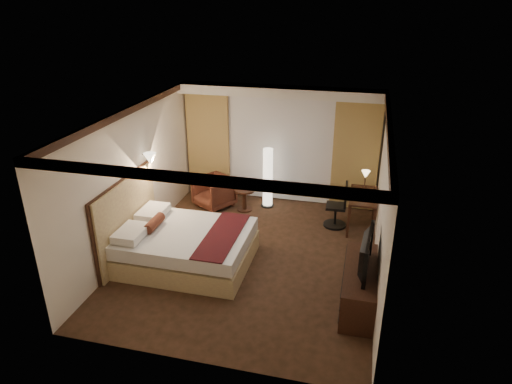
% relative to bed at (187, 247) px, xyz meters
% --- Properties ---
extents(floor, '(4.50, 5.50, 0.01)m').
position_rel_bed_xyz_m(floor, '(1.06, 0.47, -0.33)').
color(floor, black).
rests_on(floor, ground).
extents(ceiling, '(4.50, 5.50, 0.01)m').
position_rel_bed_xyz_m(ceiling, '(1.06, 0.47, 2.37)').
color(ceiling, white).
rests_on(ceiling, back_wall).
extents(back_wall, '(4.50, 0.02, 2.70)m').
position_rel_bed_xyz_m(back_wall, '(1.06, 3.22, 1.02)').
color(back_wall, white).
rests_on(back_wall, floor).
extents(left_wall, '(0.02, 5.50, 2.70)m').
position_rel_bed_xyz_m(left_wall, '(-1.19, 0.47, 1.02)').
color(left_wall, white).
rests_on(left_wall, floor).
extents(right_wall, '(0.02, 5.50, 2.70)m').
position_rel_bed_xyz_m(right_wall, '(3.31, 0.47, 1.02)').
color(right_wall, white).
rests_on(right_wall, floor).
extents(crown_molding, '(4.50, 5.50, 0.12)m').
position_rel_bed_xyz_m(crown_molding, '(1.06, 0.47, 2.31)').
color(crown_molding, black).
rests_on(crown_molding, ceiling).
extents(soffit, '(4.50, 0.50, 0.20)m').
position_rel_bed_xyz_m(soffit, '(1.06, 2.97, 2.27)').
color(soffit, white).
rests_on(soffit, ceiling).
extents(curtain_sheer, '(2.48, 0.04, 2.45)m').
position_rel_bed_xyz_m(curtain_sheer, '(1.06, 3.14, 0.92)').
color(curtain_sheer, silver).
rests_on(curtain_sheer, back_wall).
extents(curtain_left_drape, '(1.00, 0.14, 2.45)m').
position_rel_bed_xyz_m(curtain_left_drape, '(-0.64, 3.08, 0.92)').
color(curtain_left_drape, '#9D8C47').
rests_on(curtain_left_drape, back_wall).
extents(curtain_right_drape, '(1.00, 0.14, 2.45)m').
position_rel_bed_xyz_m(curtain_right_drape, '(2.76, 3.08, 0.92)').
color(curtain_right_drape, '#9D8C47').
rests_on(curtain_right_drape, back_wall).
extents(wall_sconce, '(0.24, 0.24, 0.24)m').
position_rel_bed_xyz_m(wall_sconce, '(-1.03, 0.88, 1.29)').
color(wall_sconce, white).
rests_on(wall_sconce, left_wall).
extents(bed, '(2.25, 1.76, 0.66)m').
position_rel_bed_xyz_m(bed, '(0.00, 0.00, 0.00)').
color(bed, white).
rests_on(bed, floor).
extents(headboard, '(0.12, 2.06, 1.50)m').
position_rel_bed_xyz_m(headboard, '(-1.14, 0.00, 0.42)').
color(headboard, tan).
rests_on(headboard, floor).
extents(armchair, '(1.01, 1.00, 0.78)m').
position_rel_bed_xyz_m(armchair, '(-0.30, 2.39, 0.06)').
color(armchair, '#512218').
rests_on(armchair, floor).
extents(side_table, '(0.47, 0.47, 0.51)m').
position_rel_bed_xyz_m(side_table, '(0.42, 2.38, -0.07)').
color(side_table, black).
rests_on(side_table, floor).
extents(floor_lamp, '(0.29, 0.29, 1.40)m').
position_rel_bed_xyz_m(floor_lamp, '(0.88, 2.71, 0.37)').
color(floor_lamp, white).
rests_on(floor_lamp, floor).
extents(desk, '(0.55, 1.09, 0.75)m').
position_rel_bed_xyz_m(desk, '(3.01, 2.15, 0.05)').
color(desk, black).
rests_on(desk, floor).
extents(desk_lamp, '(0.18, 0.18, 0.34)m').
position_rel_bed_xyz_m(desk_lamp, '(3.01, 2.54, 0.59)').
color(desk_lamp, '#FFD899').
rests_on(desk_lamp, desk).
extents(office_chair, '(0.49, 0.49, 0.98)m').
position_rel_bed_xyz_m(office_chair, '(2.48, 2.10, 0.16)').
color(office_chair, black).
rests_on(office_chair, floor).
extents(dresser, '(0.50, 1.63, 0.63)m').
position_rel_bed_xyz_m(dresser, '(3.06, -0.45, -0.01)').
color(dresser, black).
rests_on(dresser, floor).
extents(television, '(0.70, 1.13, 0.14)m').
position_rel_bed_xyz_m(television, '(3.03, -0.45, 0.62)').
color(television, black).
rests_on(television, dresser).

